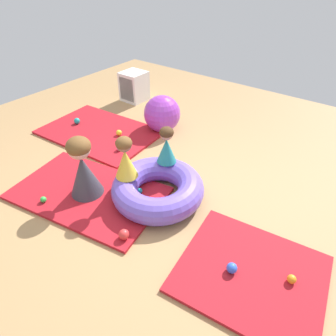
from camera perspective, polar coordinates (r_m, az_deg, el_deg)
ground_plane at (r=3.71m, az=-2.67°, el=-4.02°), size 8.00×8.00×0.00m
gym_mat_far_left at (r=2.97m, az=15.75°, el=-19.12°), size 1.41×1.28×0.04m
gym_mat_near_left at (r=5.00m, az=-13.14°, el=6.83°), size 1.92×1.37×0.04m
gym_mat_center_rear at (r=3.75m, az=-15.23°, el=-4.70°), size 1.98×1.40×0.04m
inflatable_cushion at (r=3.48m, az=-2.00°, el=-3.96°), size 1.10×1.10×0.31m
child_in_teal at (r=3.53m, az=-0.28°, el=4.44°), size 0.29×0.29×0.47m
child_in_yellow at (r=3.30m, az=-8.30°, el=1.98°), size 0.36×0.36×0.51m
adult_seated at (r=3.51m, az=-16.22°, el=0.13°), size 0.54×0.54×0.76m
play_ball_teal at (r=5.29m, az=-17.27°, el=8.73°), size 0.10×0.10×0.10m
play_ball_red at (r=3.08m, az=-8.57°, el=-12.63°), size 0.11×0.11×0.11m
play_ball_pink at (r=4.39m, az=-9.50°, el=3.83°), size 0.08×0.08×0.08m
play_ball_orange at (r=2.97m, az=22.89°, el=-19.26°), size 0.08×0.08×0.08m
play_ball_blue at (r=2.87m, az=12.30°, el=-18.44°), size 0.10×0.10×0.10m
play_ball_green at (r=3.74m, az=-23.06°, el=-5.64°), size 0.07×0.07×0.07m
play_ball_yellow at (r=4.78m, az=-9.51°, el=6.78°), size 0.09×0.09×0.09m
play_ball_teal_second at (r=3.58m, az=-5.50°, el=-4.41°), size 0.06×0.06×0.06m
exercise_ball_large at (r=4.83m, az=-1.16°, el=10.48°), size 0.59×0.59×0.59m
storage_cube at (r=6.02m, az=-6.75°, el=15.42°), size 0.44×0.44×0.56m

